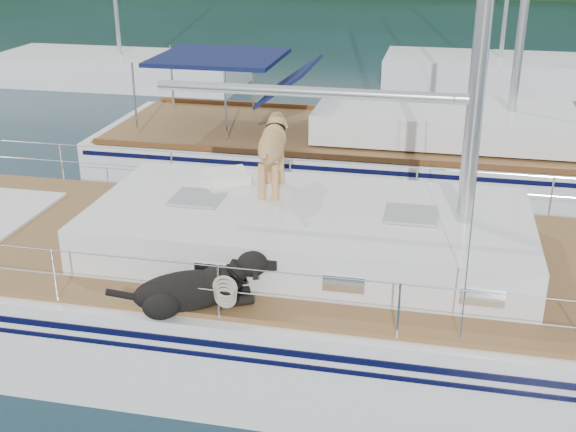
# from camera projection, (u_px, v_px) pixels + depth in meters

# --- Properties ---
(ground) EXTENTS (120.00, 120.00, 0.00)m
(ground) POSITION_uv_depth(u_px,v_px,m) (248.00, 331.00, 9.45)
(ground) COLOR black
(ground) RESTS_ON ground
(main_sailboat) EXTENTS (12.00, 4.10, 14.01)m
(main_sailboat) POSITION_uv_depth(u_px,v_px,m) (253.00, 286.00, 9.17)
(main_sailboat) COLOR white
(main_sailboat) RESTS_ON ground
(neighbor_sailboat) EXTENTS (11.00, 3.50, 13.30)m
(neighbor_sailboat) POSITION_uv_depth(u_px,v_px,m) (384.00, 159.00, 14.17)
(neighbor_sailboat) COLOR white
(neighbor_sailboat) RESTS_ON ground
(bg_boat_west) EXTENTS (8.00, 3.00, 11.65)m
(bg_boat_west) POSITION_uv_depth(u_px,v_px,m) (122.00, 70.00, 23.48)
(bg_boat_west) COLOR white
(bg_boat_west) RESTS_ON ground
(bg_boat_center) EXTENTS (7.20, 3.00, 11.65)m
(bg_boat_center) POSITION_uv_depth(u_px,v_px,m) (499.00, 73.00, 22.97)
(bg_boat_center) COLOR white
(bg_boat_center) RESTS_ON ground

